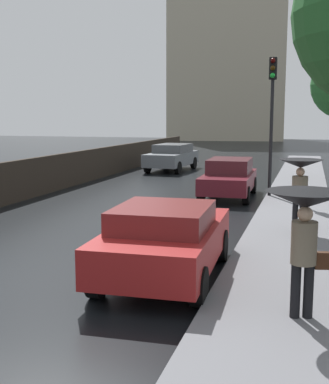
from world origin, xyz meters
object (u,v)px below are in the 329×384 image
at_px(car_maroon_mid_road, 229,177).
at_px(traffic_light, 272,102).
at_px(pedestrian_with_umbrella_far, 305,216).
at_px(car_red_near_kerb, 166,239).
at_px(pedestrian_with_umbrella_near, 300,174).
at_px(car_grey_far_ahead, 172,156).

relative_size(car_maroon_mid_road, traffic_light, 0.85).
relative_size(car_maroon_mid_road, pedestrian_with_umbrella_far, 2.27).
xyz_separation_m(car_red_near_kerb, pedestrian_with_umbrella_far, (2.45, -1.57, 0.87)).
distance_m(pedestrian_with_umbrella_near, traffic_light, 6.04).
relative_size(car_maroon_mid_road, car_grey_far_ahead, 0.91).
distance_m(car_red_near_kerb, car_grey_far_ahead, 18.57).
xyz_separation_m(pedestrian_with_umbrella_near, pedestrian_with_umbrella_far, (0.18, -5.53, 0.05)).
xyz_separation_m(car_maroon_mid_road, pedestrian_with_umbrella_far, (2.80, -11.20, 0.87)).
bearing_deg(pedestrian_with_umbrella_far, car_grey_far_ahead, -83.80).
bearing_deg(pedestrian_with_umbrella_near, car_grey_far_ahead, 133.31).
height_order(car_grey_far_ahead, pedestrian_with_umbrella_far, pedestrian_with_umbrella_far).
xyz_separation_m(car_red_near_kerb, car_grey_far_ahead, (-4.81, 17.93, 0.04)).
xyz_separation_m(car_maroon_mid_road, car_grey_far_ahead, (-4.46, 8.30, 0.04)).
bearing_deg(pedestrian_with_umbrella_far, pedestrian_with_umbrella_near, -102.39).
height_order(car_maroon_mid_road, pedestrian_with_umbrella_near, pedestrian_with_umbrella_near).
bearing_deg(car_maroon_mid_road, pedestrian_with_umbrella_near, -66.59).
bearing_deg(traffic_light, pedestrian_with_umbrella_far, -83.20).
bearing_deg(car_red_near_kerb, traffic_light, 81.04).
relative_size(car_red_near_kerb, pedestrian_with_umbrella_near, 2.27).
distance_m(car_red_near_kerb, pedestrian_with_umbrella_near, 4.64).
bearing_deg(pedestrian_with_umbrella_near, traffic_light, 118.02).
distance_m(pedestrian_with_umbrella_far, traffic_light, 11.38).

